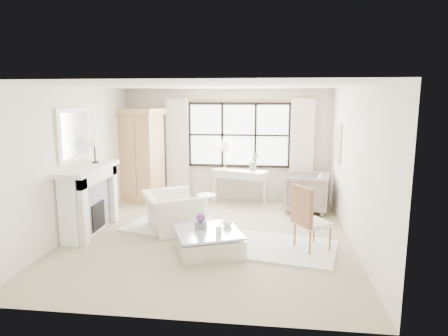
{
  "coord_description": "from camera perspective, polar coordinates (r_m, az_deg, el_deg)",
  "views": [
    {
      "loc": [
        1.11,
        -6.83,
        2.52
      ],
      "look_at": [
        0.25,
        0.2,
        1.24
      ],
      "focal_mm": 32.0,
      "sensor_mm": 36.0,
      "label": 1
    }
  ],
  "objects": [
    {
      "name": "mirror_glass",
      "position": [
        7.73,
        -20.46,
        4.52
      ],
      "size": [
        0.02,
        1.0,
        0.8
      ],
      "primitive_type": "cube",
      "color": "silver",
      "rests_on": "wall_left"
    },
    {
      "name": "art_canvas",
      "position": [
        8.69,
        15.83,
        3.41
      ],
      "size": [
        0.01,
        0.52,
        0.72
      ],
      "primitive_type": "cube",
      "color": "#BAA990",
      "rests_on": "wall_right"
    },
    {
      "name": "floor",
      "position": [
        7.37,
        -2.14,
        -9.81
      ],
      "size": [
        5.5,
        5.5,
        0.0
      ],
      "primitive_type": "plane",
      "color": "tan",
      "rests_on": "ground"
    },
    {
      "name": "console_lamp",
      "position": [
        9.41,
        0.16,
        3.11
      ],
      "size": [
        0.28,
        0.28,
        0.69
      ],
      "color": "#B58C3E",
      "rests_on": "console_table"
    },
    {
      "name": "armoire",
      "position": [
        9.8,
        -11.92,
        1.89
      ],
      "size": [
        1.28,
        1.0,
        2.24
      ],
      "rotation": [
        0.0,
        0.0,
        -0.31
      ],
      "color": "tan",
      "rests_on": "floor"
    },
    {
      "name": "curtain_rod",
      "position": [
        9.54,
        2.14,
        9.9
      ],
      "size": [
        3.3,
        0.04,
        0.04
      ],
      "primitive_type": "cylinder",
      "rotation": [
        0.0,
        1.57,
        0.0
      ],
      "color": "gold",
      "rests_on": "wall_back"
    },
    {
      "name": "club_armchair",
      "position": [
        7.67,
        -7.49,
        -6.24
      ],
      "size": [
        1.38,
        1.43,
        0.72
      ],
      "primitive_type": "imported",
      "rotation": [
        0.0,
        0.0,
        2.07
      ],
      "color": "white",
      "rests_on": "floor"
    },
    {
      "name": "wall_left",
      "position": [
        7.81,
        -20.62,
        0.94
      ],
      "size": [
        0.0,
        5.5,
        5.5
      ],
      "primitive_type": "plane",
      "rotation": [
        1.57,
        0.0,
        1.57
      ],
      "color": "silver",
      "rests_on": "ground"
    },
    {
      "name": "coffee_vase",
      "position": [
        6.71,
        0.49,
        -7.67
      ],
      "size": [
        0.18,
        0.18,
        0.16
      ],
      "primitive_type": "imported",
      "rotation": [
        0.0,
        0.0,
        0.15
      ],
      "color": "white",
      "rests_on": "coffee_table"
    },
    {
      "name": "pillar_candle",
      "position": [
        6.36,
        -0.78,
        -8.9
      ],
      "size": [
        0.09,
        0.09,
        0.12
      ],
      "primitive_type": "cylinder",
      "color": "white",
      "rests_on": "coffee_table"
    },
    {
      "name": "curtain_right",
      "position": [
        9.59,
        11.05,
        2.32
      ],
      "size": [
        0.55,
        0.1,
        2.47
      ],
      "primitive_type": "cube",
      "color": "white",
      "rests_on": "ground"
    },
    {
      "name": "wingback_chair",
      "position": [
        9.04,
        11.68,
        -3.38
      ],
      "size": [
        1.09,
        1.06,
        0.86
      ],
      "primitive_type": "imported",
      "rotation": [
        0.0,
        0.0,
        -1.74
      ],
      "color": "gray",
      "rests_on": "floor"
    },
    {
      "name": "orchid_plant",
      "position": [
        9.38,
        4.31,
        0.95
      ],
      "size": [
        0.27,
        0.24,
        0.43
      ],
      "primitive_type": "imported",
      "rotation": [
        0.0,
        0.0,
        0.21
      ],
      "color": "#59744D",
      "rests_on": "console_table"
    },
    {
      "name": "ceiling",
      "position": [
        6.92,
        -2.29,
        11.69
      ],
      "size": [
        5.5,
        5.5,
        0.0
      ],
      "primitive_type": "plane",
      "rotation": [
        3.14,
        0.0,
        0.0
      ],
      "color": "white",
      "rests_on": "ground"
    },
    {
      "name": "console_table",
      "position": [
        9.53,
        2.24,
        -2.65
      ],
      "size": [
        1.38,
        0.85,
        0.8
      ],
      "rotation": [
        0.0,
        0.0,
        -0.33
      ],
      "color": "silver",
      "rests_on": "floor"
    },
    {
      "name": "french_chair",
      "position": [
        6.82,
        12.32,
        -8.94
      ],
      "size": [
        0.66,
        0.66,
        1.08
      ],
      "rotation": [
        0.0,
        0.0,
        2.12
      ],
      "color": "#9F6742",
      "rests_on": "floor"
    },
    {
      "name": "window_pane",
      "position": [
        9.64,
        2.14,
        4.73
      ],
      "size": [
        2.4,
        0.02,
        1.5
      ],
      "primitive_type": "cube",
      "color": "white",
      "rests_on": "wall_back"
    },
    {
      "name": "rug_right",
      "position": [
        6.88,
        8.19,
        -11.24
      ],
      "size": [
        2.01,
        1.67,
        0.03
      ],
      "primitive_type": "cube",
      "rotation": [
        0.0,
        0.0,
        -0.21
      ],
      "color": "silver",
      "rests_on": "floor"
    },
    {
      "name": "fireplace",
      "position": [
        7.85,
        -18.83,
        -4.15
      ],
      "size": [
        0.58,
        1.66,
        1.26
      ],
      "color": "white",
      "rests_on": "ground"
    },
    {
      "name": "wall_front",
      "position": [
        4.39,
        -7.95,
        -5.37
      ],
      "size": [
        5.0,
        0.0,
        5.0
      ],
      "primitive_type": "plane",
      "rotation": [
        -1.57,
        0.0,
        0.0
      ],
      "color": "silver",
      "rests_on": "ground"
    },
    {
      "name": "planter_flowers",
      "position": [
        6.56,
        -3.33,
        -7.1
      ],
      "size": [
        0.15,
        0.15,
        0.15
      ],
      "primitive_type": "sphere",
      "color": "#67317C",
      "rests_on": "planter_box"
    },
    {
      "name": "mantel_lamp",
      "position": [
        7.98,
        -18.06,
        3.48
      ],
      "size": [
        0.22,
        0.22,
        0.51
      ],
      "color": "black",
      "rests_on": "fireplace"
    },
    {
      "name": "curtain_left",
      "position": [
        9.84,
        -6.66,
        2.64
      ],
      "size": [
        0.55,
        0.1,
        2.47
      ],
      "primitive_type": "cube",
      "color": "silver",
      "rests_on": "ground"
    },
    {
      "name": "wall_back",
      "position": [
        9.72,
        0.37,
        3.29
      ],
      "size": [
        5.0,
        0.0,
        5.0
      ],
      "primitive_type": "plane",
      "rotation": [
        1.57,
        0.0,
        0.0
      ],
      "color": "beige",
      "rests_on": "ground"
    },
    {
      "name": "coffee_table",
      "position": [
        6.61,
        -2.31,
        -10.53
      ],
      "size": [
        1.3,
        1.3,
        0.38
      ],
      "rotation": [
        0.0,
        0.0,
        0.38
      ],
      "color": "silver",
      "rests_on": "floor"
    },
    {
      "name": "art_frame",
      "position": [
        8.7,
        15.96,
        3.41
      ],
      "size": [
        0.04,
        0.62,
        0.82
      ],
      "primitive_type": "cube",
      "color": "white",
      "rests_on": "wall_right"
    },
    {
      "name": "wall_right",
      "position": [
        7.07,
        18.22,
        0.16
      ],
      "size": [
        0.0,
        5.5,
        5.5
      ],
      "primitive_type": "plane",
      "rotation": [
        1.57,
        0.0,
        -1.57
      ],
      "color": "white",
      "rests_on": "ground"
    },
    {
      "name": "rug_left",
      "position": [
        7.95,
        -6.7,
        -8.23
      ],
      "size": [
        2.16,
        1.76,
        0.03
      ],
      "primitive_type": "cube",
      "rotation": [
        0.0,
        0.0,
        -0.26
      ],
      "color": "white",
      "rests_on": "floor"
    },
    {
      "name": "side_table",
      "position": [
        8.36,
        -2.52,
        -4.98
      ],
      "size": [
        0.4,
        0.4,
        0.51
      ],
      "color": "white",
      "rests_on": "floor"
    },
    {
      "name": "window_frame",
      "position": [
        9.63,
        2.13,
        4.72
      ],
      "size": [
        2.5,
        0.04,
        1.5
      ],
      "primitive_type": null,
      "color": "black",
      "rests_on": "wall_back"
    },
    {
      "name": "planter_box",
      "position": [
        6.6,
        -3.32,
        -8.2
      ],
      "size": [
        0.18,
        0.18,
        0.12
      ],
      "primitive_type": "cube",
      "rotation": [
        0.0,
        0.0,
        -0.14
      ],
      "color": "slate",
      "rests_on": "coffee_table"
    },
    {
      "name": "mirror_frame",
      "position": [
        7.74,
        -20.65,
        4.51
      ],
      "size": [
        0.05,
        1.15,
        0.95
      ],
      "primitive_type": "cube",
      "color": "white",
      "rests_on": "wall_left"
    }
  ]
}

